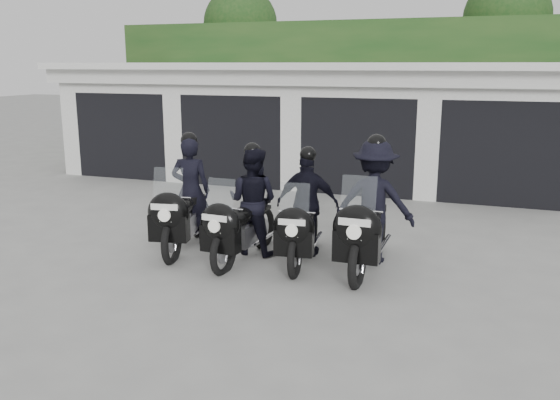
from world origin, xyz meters
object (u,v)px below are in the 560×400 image
(police_bike_a, at_px, (185,202))
(police_bike_d, at_px, (372,209))
(police_bike_b, at_px, (248,208))
(police_bike_c, at_px, (306,211))

(police_bike_a, distance_m, police_bike_d, 3.01)
(police_bike_b, height_order, police_bike_c, police_bike_b)
(police_bike_b, distance_m, police_bike_d, 1.89)
(police_bike_c, bearing_deg, police_bike_d, -4.30)
(police_bike_a, bearing_deg, police_bike_b, -15.49)
(police_bike_b, xyz_separation_m, police_bike_c, (0.87, 0.20, -0.02))
(police_bike_a, height_order, police_bike_d, police_bike_d)
(police_bike_c, bearing_deg, police_bike_b, -173.90)
(police_bike_c, bearing_deg, police_bike_a, 176.30)
(police_bike_c, xyz_separation_m, police_bike_d, (1.00, 0.04, 0.10))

